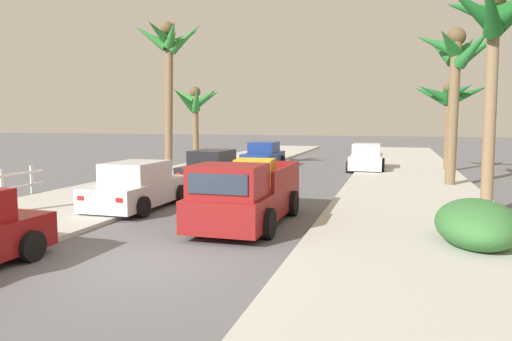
{
  "coord_description": "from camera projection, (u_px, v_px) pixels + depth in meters",
  "views": [
    {
      "loc": [
        4.8,
        -8.25,
        2.88
      ],
      "look_at": [
        0.37,
        6.89,
        1.2
      ],
      "focal_mm": 33.25,
      "sensor_mm": 36.0,
      "label": 1
    }
  ],
  "objects": [
    {
      "name": "sidewalk_right",
      "position": [
        410.0,
        189.0,
        19.44
      ],
      "size": [
        5.36,
        60.0,
        0.12
      ],
      "primitive_type": "cube",
      "color": "beige",
      "rests_on": "ground"
    },
    {
      "name": "car_right_near",
      "position": [
        138.0,
        187.0,
        15.45
      ],
      "size": [
        2.03,
        4.26,
        1.54
      ],
      "color": "silver",
      "rests_on": "ground"
    },
    {
      "name": "hedge_bush",
      "position": [
        477.0,
        224.0,
        10.68
      ],
      "size": [
        1.8,
        2.8,
        1.1
      ],
      "primitive_type": "ellipsoid",
      "color": "#387538",
      "rests_on": "ground"
    },
    {
      "name": "ground_plane",
      "position": [
        142.0,
        264.0,
        9.52
      ],
      "size": [
        160.0,
        160.0,
        0.0
      ],
      "primitive_type": "plane",
      "color": "slate"
    },
    {
      "name": "pickup_truck",
      "position": [
        246.0,
        196.0,
        13.01
      ],
      "size": [
        2.23,
        5.22,
        1.8
      ],
      "color": "maroon",
      "rests_on": "ground"
    },
    {
      "name": "curb_left",
      "position": [
        193.0,
        181.0,
        22.14
      ],
      "size": [
        0.16,
        60.0,
        0.1
      ],
      "primitive_type": "cube",
      "color": "silver",
      "rests_on": "ground"
    },
    {
      "name": "car_right_mid",
      "position": [
        264.0,
        155.0,
        29.19
      ],
      "size": [
        2.03,
        4.26,
        1.54
      ],
      "color": "navy",
      "rests_on": "ground"
    },
    {
      "name": "sidewalk_left",
      "position": [
        169.0,
        180.0,
        22.49
      ],
      "size": [
        5.36,
        60.0,
        0.12
      ],
      "primitive_type": "cube",
      "color": "beige",
      "rests_on": "ground"
    },
    {
      "name": "palm_tree_left_fore",
      "position": [
        496.0,
        24.0,
        13.96
      ],
      "size": [
        3.27,
        3.61,
        6.85
      ],
      "color": "#846B4C",
      "rests_on": "ground"
    },
    {
      "name": "curb_right",
      "position": [
        378.0,
        188.0,
        19.8
      ],
      "size": [
        0.16,
        60.0,
        0.1
      ],
      "primitive_type": "cube",
      "color": "silver",
      "rests_on": "ground"
    },
    {
      "name": "palm_tree_left_mid",
      "position": [
        168.0,
        51.0,
        26.03
      ],
      "size": [
        4.24,
        3.61,
        8.26
      ],
      "color": "brown",
      "rests_on": "ground"
    },
    {
      "name": "palm_tree_right_fore",
      "position": [
        196.0,
        102.0,
        29.68
      ],
      "size": [
        3.05,
        3.81,
        4.99
      ],
      "color": "brown",
      "rests_on": "ground"
    },
    {
      "name": "palm_tree_right_mid",
      "position": [
        449.0,
        97.0,
        26.25
      ],
      "size": [
        4.28,
        3.23,
        5.02
      ],
      "color": "brown",
      "rests_on": "ground"
    },
    {
      "name": "car_left_near",
      "position": [
        213.0,
        168.0,
        21.43
      ],
      "size": [
        2.16,
        4.32,
        1.54
      ],
      "color": "black",
      "rests_on": "ground"
    },
    {
      "name": "palm_tree_right_back",
      "position": [
        457.0,
        61.0,
        19.75
      ],
      "size": [
        3.65,
        3.49,
        6.71
      ],
      "color": "brown",
      "rests_on": "ground"
    },
    {
      "name": "car_left_mid",
      "position": [
        366.0,
        158.0,
        27.07
      ],
      "size": [
        2.07,
        4.28,
        1.54
      ],
      "color": "silver",
      "rests_on": "ground"
    }
  ]
}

